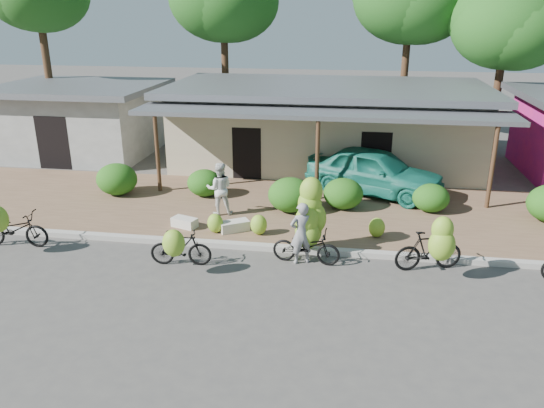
% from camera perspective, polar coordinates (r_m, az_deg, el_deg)
% --- Properties ---
extents(ground, '(100.00, 100.00, 0.00)m').
position_cam_1_polar(ground, '(12.75, 2.64, -9.00)').
color(ground, '#454340').
rests_on(ground, ground).
extents(sidewalk, '(60.00, 6.00, 0.12)m').
position_cam_1_polar(sidewalk, '(17.26, 4.48, -0.81)').
color(sidewalk, brown).
rests_on(sidewalk, ground).
extents(curb, '(60.00, 0.25, 0.15)m').
position_cam_1_polar(curb, '(14.49, 3.52, -4.93)').
color(curb, '#A8A399').
rests_on(curb, ground).
extents(shop_main, '(13.00, 8.50, 3.35)m').
position_cam_1_polar(shop_main, '(22.50, 5.83, 8.50)').
color(shop_main, '#BBB38D').
rests_on(shop_main, ground).
extents(shop_grey, '(7.00, 6.00, 3.15)m').
position_cam_1_polar(shop_grey, '(25.61, -19.86, 8.60)').
color(shop_grey, '#A6A6A1').
rests_on(shop_grey, ground).
extents(tree_near_right, '(4.92, 4.78, 7.55)m').
position_cam_1_polar(tree_near_right, '(26.44, 23.48, 17.49)').
color(tree_near_right, '#49291D').
rests_on(tree_near_right, ground).
extents(hedge_0, '(1.43, 1.28, 1.11)m').
position_cam_1_polar(hedge_0, '(19.24, -16.35, 2.58)').
color(hedge_0, '#1A5212').
rests_on(hedge_0, sidewalk).
extents(hedge_1, '(1.20, 1.08, 0.94)m').
position_cam_1_polar(hedge_1, '(18.50, -7.28, 2.27)').
color(hedge_1, '#1A5212').
rests_on(hedge_1, sidewalk).
extents(hedge_2, '(1.43, 1.28, 1.11)m').
position_cam_1_polar(hedge_2, '(16.89, 1.97, 0.99)').
color(hedge_2, '#1A5212').
rests_on(hedge_2, sidewalk).
extents(hedge_3, '(1.29, 1.16, 1.01)m').
position_cam_1_polar(hedge_3, '(17.31, 7.67, 1.12)').
color(hedge_3, '#1A5212').
rests_on(hedge_3, sidewalk).
extents(hedge_4, '(1.17, 1.05, 0.91)m').
position_cam_1_polar(hedge_4, '(17.65, 16.72, 0.63)').
color(hedge_4, '#1A5212').
rests_on(hedge_4, sidewalk).
extents(bike_far_left, '(1.96, 1.30, 1.44)m').
position_cam_1_polar(bike_far_left, '(16.22, -26.18, -2.31)').
color(bike_far_left, black).
rests_on(bike_far_left, ground).
extents(bike_left, '(1.62, 1.18, 1.25)m').
position_cam_1_polar(bike_left, '(13.65, -9.94, -4.58)').
color(bike_left, black).
rests_on(bike_left, ground).
extents(bike_center, '(1.81, 1.24, 2.17)m').
position_cam_1_polar(bike_center, '(13.86, 3.94, -2.60)').
color(bike_center, black).
rests_on(bike_center, ground).
extents(bike_right, '(1.82, 1.38, 1.67)m').
position_cam_1_polar(bike_right, '(13.69, 16.90, -4.47)').
color(bike_right, black).
rests_on(bike_right, ground).
extents(loose_banana_a, '(0.46, 0.39, 0.58)m').
position_cam_1_polar(loose_banana_a, '(15.43, -6.12, -2.06)').
color(loose_banana_a, '#9ABB2E').
rests_on(loose_banana_a, sidewalk).
extents(loose_banana_b, '(0.48, 0.41, 0.60)m').
position_cam_1_polar(loose_banana_b, '(15.21, -1.44, -2.24)').
color(loose_banana_b, '#9ABB2E').
rests_on(loose_banana_b, sidewalk).
extents(loose_banana_c, '(0.46, 0.39, 0.58)m').
position_cam_1_polar(loose_banana_c, '(15.33, 11.21, -2.50)').
color(loose_banana_c, '#9ABB2E').
rests_on(loose_banana_c, sidewalk).
extents(sack_near, '(0.93, 0.79, 0.30)m').
position_cam_1_polar(sack_near, '(15.55, -4.08, -2.37)').
color(sack_near, silver).
rests_on(sack_near, sidewalk).
extents(sack_far, '(0.83, 0.61, 0.28)m').
position_cam_1_polar(sack_far, '(16.01, -9.39, -1.96)').
color(sack_far, silver).
rests_on(sack_far, sidewalk).
extents(vendor, '(0.71, 0.60, 1.66)m').
position_cam_1_polar(vendor, '(13.61, 3.19, -3.15)').
color(vendor, gray).
rests_on(vendor, ground).
extents(bystander, '(0.94, 0.80, 1.68)m').
position_cam_1_polar(bystander, '(16.66, -5.67, 1.66)').
color(bystander, silver).
rests_on(bystander, sidewalk).
extents(teal_van, '(5.12, 3.66, 1.62)m').
position_cam_1_polar(teal_van, '(18.86, 10.96, 3.49)').
color(teal_van, '#1A7563').
rests_on(teal_van, sidewalk).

